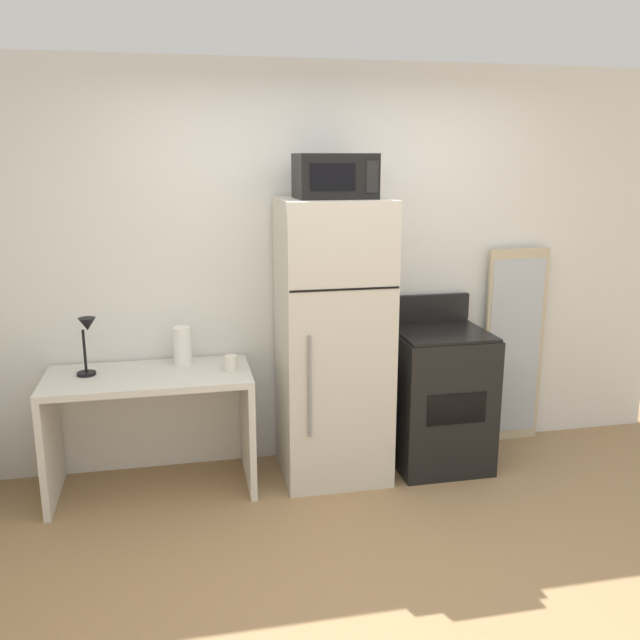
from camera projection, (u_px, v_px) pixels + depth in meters
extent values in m
plane|color=#9E7A51|center=(397.00, 597.00, 3.18)|extent=(12.00, 12.00, 0.00)
cube|color=white|center=(322.00, 267.00, 4.49)|extent=(5.00, 0.10, 2.60)
cube|color=silver|center=(148.00, 377.00, 4.05)|extent=(1.22, 0.59, 0.04)
cube|color=silver|center=(50.00, 443.00, 4.02)|extent=(0.04, 0.59, 0.71)
cube|color=silver|center=(248.00, 427.00, 4.26)|extent=(0.04, 0.59, 0.71)
cylinder|color=black|center=(86.00, 374.00, 4.02)|extent=(0.11, 0.11, 0.02)
cylinder|color=black|center=(85.00, 351.00, 3.99)|extent=(0.02, 0.02, 0.26)
cone|color=black|center=(87.00, 324.00, 3.94)|extent=(0.10, 0.10, 0.08)
cylinder|color=white|center=(231.00, 363.00, 4.09)|extent=(0.08, 0.08, 0.09)
cylinder|color=white|center=(182.00, 346.00, 4.20)|extent=(0.11, 0.11, 0.24)
cube|color=beige|center=(333.00, 342.00, 4.24)|extent=(0.66, 0.60, 1.77)
cube|color=black|center=(345.00, 289.00, 3.86)|extent=(0.64, 0.00, 0.01)
cylinder|color=gray|center=(310.00, 387.00, 3.94)|extent=(0.02, 0.02, 0.62)
cube|color=black|center=(335.00, 176.00, 3.98)|extent=(0.46, 0.34, 0.26)
cube|color=black|center=(333.00, 177.00, 3.80)|extent=(0.26, 0.01, 0.15)
cube|color=black|center=(372.00, 177.00, 3.85)|extent=(0.07, 0.01, 0.18)
cube|color=black|center=(438.00, 399.00, 4.48)|extent=(0.60, 0.60, 0.90)
cube|color=black|center=(441.00, 332.00, 4.37)|extent=(0.58, 0.58, 0.02)
cube|color=black|center=(426.00, 308.00, 4.62)|extent=(0.60, 0.04, 0.18)
cube|color=black|center=(457.00, 409.00, 4.18)|extent=(0.39, 0.01, 0.20)
cube|color=#C6B793|center=(513.00, 347.00, 4.80)|extent=(0.44, 0.03, 1.40)
cube|color=#B2BCC6|center=(515.00, 347.00, 4.79)|extent=(0.39, 0.00, 1.26)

